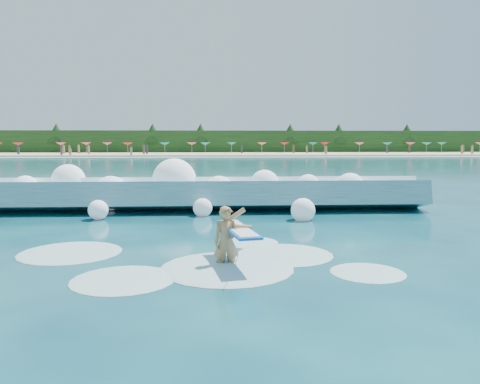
# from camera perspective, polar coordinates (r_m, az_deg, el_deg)

# --- Properties ---
(ground) EXTENTS (200.00, 200.00, 0.00)m
(ground) POSITION_cam_1_polar(r_m,az_deg,el_deg) (14.11, -5.66, -5.79)
(ground) COLOR #082C40
(ground) RESTS_ON ground
(beach) EXTENTS (140.00, 20.00, 0.40)m
(beach) POSITION_cam_1_polar(r_m,az_deg,el_deg) (91.82, -3.66, 4.61)
(beach) COLOR tan
(beach) RESTS_ON ground
(wet_band) EXTENTS (140.00, 5.00, 0.08)m
(wet_band) POSITION_cam_1_polar(r_m,az_deg,el_deg) (80.83, -3.70, 4.26)
(wet_band) COLOR silver
(wet_band) RESTS_ON ground
(treeline) EXTENTS (140.00, 4.00, 5.00)m
(treeline) POSITION_cam_1_polar(r_m,az_deg,el_deg) (101.78, -3.63, 6.07)
(treeline) COLOR black
(treeline) RESTS_ON ground
(breaking_wave) EXTENTS (19.84, 3.02, 1.71)m
(breaking_wave) POSITION_cam_1_polar(r_m,az_deg,el_deg) (20.28, -5.95, -0.37)
(breaking_wave) COLOR teal
(breaking_wave) RESTS_ON ground
(rock_cluster) EXTENTS (8.23, 3.09, 1.30)m
(rock_cluster) POSITION_cam_1_polar(r_m,az_deg,el_deg) (21.52, -5.43, -0.48)
(rock_cluster) COLOR black
(rock_cluster) RESTS_ON ground
(surfer_with_board) EXTENTS (1.10, 2.90, 1.71)m
(surfer_with_board) POSITION_cam_1_polar(r_m,az_deg,el_deg) (11.08, -1.33, -5.77)
(surfer_with_board) COLOR #A47A4C
(surfer_with_board) RESTS_ON ground
(wave_spray) EXTENTS (14.80, 4.75, 2.26)m
(wave_spray) POSITION_cam_1_polar(r_m,az_deg,el_deg) (20.03, -7.37, 0.68)
(wave_spray) COLOR white
(wave_spray) RESTS_ON ground
(surf_foam) EXTENTS (9.42, 5.46, 0.16)m
(surf_foam) POSITION_cam_1_polar(r_m,az_deg,el_deg) (11.59, -5.30, -8.47)
(surf_foam) COLOR silver
(surf_foam) RESTS_ON ground
(beach_umbrellas) EXTENTS (114.39, 6.85, 0.50)m
(beach_umbrellas) POSITION_cam_1_polar(r_m,az_deg,el_deg) (93.89, -3.72, 5.90)
(beach_umbrellas) COLOR #15837E
(beach_umbrellas) RESTS_ON ground
(beachgoers) EXTENTS (103.89, 12.60, 1.94)m
(beachgoers) POSITION_cam_1_polar(r_m,az_deg,el_deg) (88.94, -5.19, 5.13)
(beachgoers) COLOR #3F332D
(beachgoers) RESTS_ON ground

